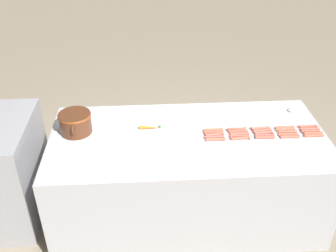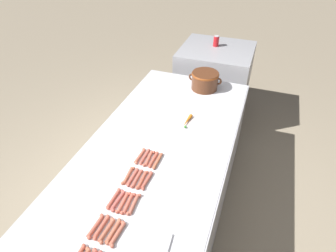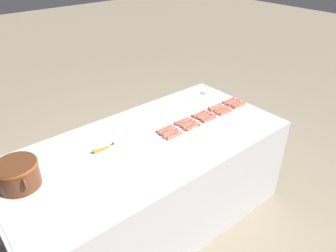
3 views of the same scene
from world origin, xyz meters
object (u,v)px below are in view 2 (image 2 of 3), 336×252
Objects in this scene: back_cabinet at (213,84)px; hot_dog_1 at (96,226)px; bean_pot at (205,80)px; hot_dog_4 at (140,156)px; hot_dog_12 at (123,202)px; soda_can at (216,41)px; hot_dog_14 at (149,158)px; hot_dog_21 at (118,234)px; hot_dog_3 at (128,175)px; hot_dog_17 at (128,203)px; hot_dog_8 at (133,177)px; carrot at (187,121)px; hot_dog_7 at (118,201)px; hot_dog_18 at (142,180)px; hot_dog_9 at (145,157)px; hot_dog_24 at (158,161)px; hot_dog_19 at (153,159)px; hot_dog_13 at (137,179)px; hot_dog_6 at (102,227)px; hot_dog_11 at (107,230)px; hot_dog_23 at (147,180)px; hot_dog_22 at (134,204)px; hot_dog_16 at (114,231)px; hot_dog_2 at (114,198)px.

hot_dog_1 is at bearing -93.66° from back_cabinet.
hot_dog_4 is at bearing -100.05° from bean_pot.
soda_can reaches higher than hot_dog_12.
hot_dog_14 is at bearing 90.22° from hot_dog_12.
hot_dog_12 is 0.21m from hot_dog_21.
hot_dog_1 is 0.51× the size of bean_pot.
hot_dog_17 is at bearing -63.61° from hot_dog_3.
hot_dog_8 is 2.18m from soda_can.
hot_dog_21 is 0.93× the size of carrot.
hot_dog_14 is 0.93× the size of carrot.
hot_dog_7 is (0.04, -0.41, 0.00)m from hot_dog_4.
hot_dog_18 is (0.07, 0.21, 0.00)m from hot_dog_7.
soda_can is (0.09, 1.96, 0.17)m from hot_dog_9.
bean_pot is (0.06, 1.13, 0.09)m from hot_dog_24.
hot_dog_13 is at bearing -99.84° from hot_dog_19.
hot_dog_11 is at bearing -12.58° from hot_dog_6.
hot_dog_3 and hot_dog_23 have the same top height.
hot_dog_19 is 0.40m from hot_dog_22.
hot_dog_23 is at bearing -94.95° from carrot.
hot_dog_8 is 1.00× the size of hot_dog_21.
hot_dog_19 is at bearing 90.37° from hot_dog_16.
hot_dog_23 is at bearing 71.10° from hot_dog_1.
hot_dog_7 is at bearing -96.11° from bean_pot.
hot_dog_1 and hot_dog_6 have the same top height.
hot_dog_9 is at bearing 90.71° from hot_dog_8.
carrot reaches higher than hot_dog_17.
bean_pot reaches higher than hot_dog_19.
hot_dog_14 is (-0.00, 0.41, 0.00)m from hot_dog_12.
hot_dog_6 and hot_dog_16 have the same top height.
hot_dog_6 and hot_dog_19 have the same top height.
hot_dog_7 is (0.00, 0.19, 0.00)m from hot_dog_6.
back_cabinet reaches higher than hot_dog_17.
hot_dog_2 is 0.25m from hot_dog_23.
hot_dog_4 is 0.41m from hot_dog_7.
hot_dog_7 and hot_dog_11 have the same top height.
hot_dog_13 is 1.00× the size of hot_dog_16.
hot_dog_4 is at bearing 117.80° from hot_dog_18.
hot_dog_7 is 1.00× the size of hot_dog_9.
hot_dog_11 is at bearing -99.02° from hot_dog_17.
carrot is at bearing 86.83° from hot_dog_21.
back_cabinet reaches higher than hot_dog_1.
hot_dog_7 and hot_dog_24 have the same top height.
hot_dog_4 is 1.00× the size of hot_dog_16.
hot_dog_23 is (0.11, 0.41, 0.00)m from hot_dog_6.
hot_dog_2 is 1.00× the size of hot_dog_16.
hot_dog_7 is 0.23m from hot_dog_21.
soda_can is at bearing 117.58° from back_cabinet.
soda_can is at bearing 95.02° from bean_pot.
hot_dog_2 is 0.41m from hot_dog_9.
hot_dog_3 is 0.42m from hot_dog_16.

